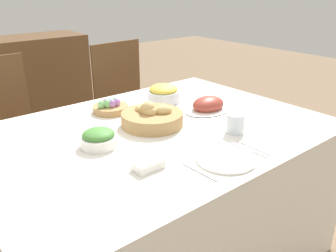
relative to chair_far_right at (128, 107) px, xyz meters
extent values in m
cube|color=white|center=(-0.44, -0.90, -0.15)|extent=(1.60, 1.15, 0.76)
cylinder|color=brown|center=(-0.17, -0.29, -0.31)|extent=(0.03, 0.03, 0.46)
cylinder|color=brown|center=(0.22, -0.26, -0.31)|extent=(0.03, 0.03, 0.46)
cylinder|color=brown|center=(-0.20, 0.09, -0.31)|extent=(0.03, 0.03, 0.46)
cylinder|color=brown|center=(0.18, 0.12, -0.31)|extent=(0.03, 0.03, 0.46)
cube|color=brown|center=(0.01, -0.08, -0.07)|extent=(0.45, 0.45, 0.02)
cube|color=brown|center=(-0.01, 0.12, 0.20)|extent=(0.42, 0.05, 0.52)
cylinder|color=brown|center=(-0.66, -0.27, -0.31)|extent=(0.03, 0.03, 0.46)
cylinder|color=brown|center=(-0.69, 0.12, -0.31)|extent=(0.03, 0.03, 0.46)
cube|color=brown|center=(-0.87, -0.08, -0.07)|extent=(0.44, 0.44, 0.02)
cube|color=brown|center=(-0.58, 1.04, -0.05)|extent=(1.45, 0.44, 0.96)
cylinder|color=#AD8451|center=(-0.42, -0.85, 0.26)|extent=(0.29, 0.29, 0.06)
ellipsoid|color=tan|center=(-0.43, -0.79, 0.30)|extent=(0.10, 0.10, 0.04)
ellipsoid|color=tan|center=(-0.43, -0.84, 0.30)|extent=(0.09, 0.09, 0.05)
ellipsoid|color=tan|center=(-0.43, -0.82, 0.30)|extent=(0.08, 0.06, 0.05)
ellipsoid|color=tan|center=(-0.44, -0.86, 0.31)|extent=(0.09, 0.09, 0.05)
ellipsoid|color=tan|center=(-0.44, -0.83, 0.31)|extent=(0.09, 0.09, 0.06)
ellipsoid|color=tan|center=(-0.38, -0.89, 0.31)|extent=(0.10, 0.09, 0.05)
ellipsoid|color=tan|center=(-0.43, -0.85, 0.32)|extent=(0.08, 0.08, 0.06)
cylinder|color=#AD8451|center=(-0.47, -0.56, 0.25)|extent=(0.18, 0.18, 0.03)
ellipsoid|color=#B27AD1|center=(-0.45, -0.58, 0.28)|extent=(0.04, 0.04, 0.05)
ellipsoid|color=#7FCC7A|center=(-0.45, -0.58, 0.28)|extent=(0.04, 0.04, 0.05)
ellipsoid|color=#7FCC7A|center=(-0.50, -0.58, 0.28)|extent=(0.04, 0.04, 0.05)
ellipsoid|color=#B27AD1|center=(-0.48, -0.59, 0.28)|extent=(0.04, 0.04, 0.05)
ellipsoid|color=#B27AD1|center=(-0.49, -0.56, 0.28)|extent=(0.04, 0.04, 0.05)
ellipsoid|color=#F4D151|center=(-0.50, -0.55, 0.28)|extent=(0.03, 0.03, 0.04)
ellipsoid|color=#60B2E0|center=(-0.48, -0.57, 0.28)|extent=(0.04, 0.04, 0.05)
ellipsoid|color=#7FCC7A|center=(-0.53, -0.57, 0.28)|extent=(0.04, 0.04, 0.05)
ellipsoid|color=white|center=(-0.06, -0.87, 0.23)|extent=(0.29, 0.20, 0.01)
ellipsoid|color=#98382C|center=(-0.06, -0.87, 0.26)|extent=(0.19, 0.14, 0.08)
cylinder|color=white|center=(-0.73, -0.90, 0.25)|extent=(0.16, 0.16, 0.05)
ellipsoid|color=#478438|center=(-0.73, -0.90, 0.28)|extent=(0.13, 0.13, 0.05)
cylinder|color=silver|center=(-0.15, -0.61, 0.26)|extent=(0.19, 0.19, 0.07)
ellipsoid|color=#F4DB4C|center=(-0.15, -0.61, 0.30)|extent=(0.16, 0.16, 0.06)
cylinder|color=white|center=(-0.42, -1.32, 0.23)|extent=(0.23, 0.23, 0.01)
cube|color=silver|center=(-0.56, -1.32, 0.23)|extent=(0.02, 0.17, 0.00)
cube|color=silver|center=(-0.28, -1.32, 0.23)|extent=(0.02, 0.17, 0.00)
cube|color=silver|center=(-0.25, -1.32, 0.23)|extent=(0.02, 0.17, 0.00)
cylinder|color=silver|center=(-0.18, -1.16, 0.27)|extent=(0.08, 0.08, 0.09)
cube|color=white|center=(-0.69, -1.18, 0.25)|extent=(0.11, 0.07, 0.03)
camera|label=1|loc=(-1.36, -2.11, 0.87)|focal=38.00mm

